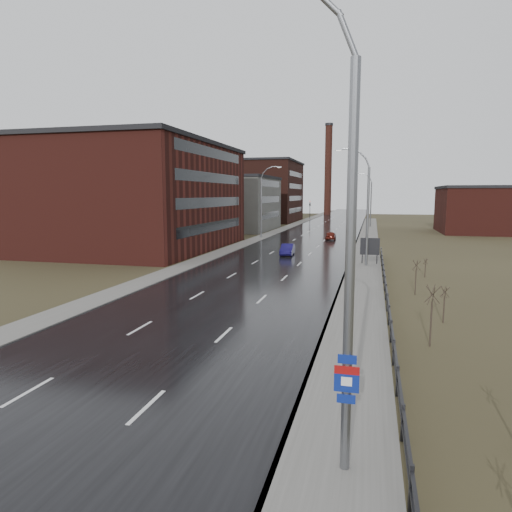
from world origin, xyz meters
The scene contains 23 objects.
road centered at (0.00, 60.00, 0.03)m, with size 14.00×300.00×0.06m, color black.
sidewalk_right centered at (8.60, 35.00, 0.09)m, with size 3.20×180.00×0.18m, color #595651.
curb_right centered at (7.08, 35.00, 0.09)m, with size 0.16×180.00×0.18m, color slate.
sidewalk_left centered at (-8.20, 60.00, 0.06)m, with size 2.40×260.00×0.12m, color #595651.
warehouse_near centered at (-20.99, 45.00, 6.76)m, with size 22.44×28.56×13.50m.
warehouse_mid centered at (-17.99, 78.00, 5.26)m, with size 16.32×20.40×10.50m.
warehouse_far centered at (-22.99, 108.00, 7.76)m, with size 26.52×24.48×15.50m.
building_right centered at (30.30, 82.00, 4.26)m, with size 18.36×16.32×8.50m.
smokestack centered at (-6.00, 150.00, 15.50)m, with size 2.70×2.70×30.70m.
streetlight_main centered at (8.47, 2.00, 6.06)m, with size 3.91×0.29×12.11m.
streetlight_right_mid centered at (8.50, 36.00, 5.84)m, with size 3.36×0.28×11.35m.
streetlight_left centered at (-7.70, 62.00, 5.84)m, with size 3.36×0.28×11.35m.
streetlight_right_far centered at (8.50, 90.00, 5.84)m, with size 3.36×0.28×11.35m.
guardrail centered at (10.30, 18.31, 0.71)m, with size 0.10×53.05×1.10m.
shrub_c centered at (12.03, 12.85, 1.53)m, with size 0.67×0.71×2.87m.
shrub_d centered at (13.20, 17.20, 1.07)m, with size 0.48×0.51×2.01m.
shrub_e centered at (12.33, 24.22, 1.30)m, with size 0.58×0.61×2.45m.
shrub_f centered at (13.71, 31.44, 0.86)m, with size 0.39×0.41×1.63m.
billboard centered at (9.10, 37.19, 1.80)m, with size 1.87×0.17×2.73m.
traffic_light_left centered at (-8.00, 120.00, 4.60)m, with size 0.58×2.73×5.30m.
traffic_light_right centered at (8.00, 120.00, 4.60)m, with size 0.58×2.73×5.30m.
car_near centered at (-0.08, 42.29, 0.65)m, with size 1.37×3.93×1.29m, color #130E47.
car_far centered at (3.10, 61.80, 0.64)m, with size 1.51×3.76×1.28m, color #57160E.
Camera 1 is at (9.28, -8.82, 6.97)m, focal length 32.00 mm.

